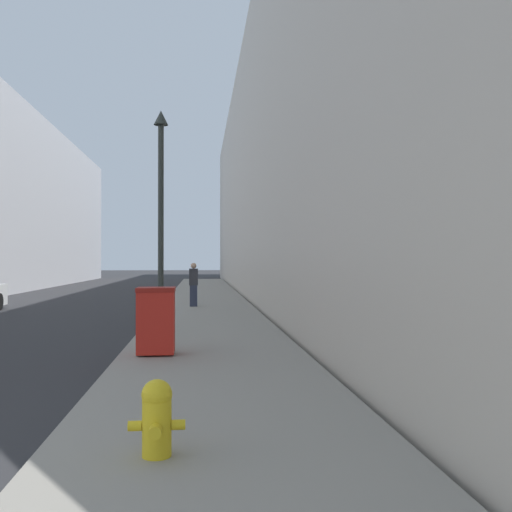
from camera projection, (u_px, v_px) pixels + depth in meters
name	position (u px, v px, depth m)	size (l,w,h in m)	color
sidewalk_right	(207.00, 307.00, 21.50)	(3.44, 60.00, 0.16)	gray
building_right_stone	(353.00, 176.00, 30.27)	(12.00, 60.00, 12.71)	beige
fire_hydrant	(157.00, 416.00, 4.99)	(0.50, 0.38, 0.67)	yellow
trash_bin	(156.00, 320.00, 10.34)	(0.68, 0.60, 1.22)	red
lamppost	(161.00, 206.00, 14.57)	(0.37, 0.37, 5.55)	#2D332D
pedestrian_on_sidewalk	(194.00, 285.00, 21.04)	(0.33, 0.21, 1.61)	#2D3347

